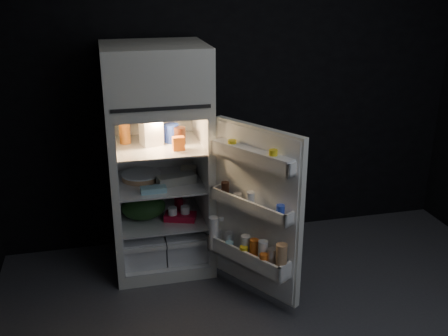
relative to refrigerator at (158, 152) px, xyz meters
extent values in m
cube|color=black|center=(0.70, 0.38, 0.39)|extent=(4.00, 0.00, 2.70)
cube|color=white|center=(0.00, -0.02, -0.91)|extent=(0.76, 0.70, 0.10)
cube|color=white|center=(-0.35, -0.02, -0.26)|extent=(0.05, 0.70, 1.20)
cube|color=white|center=(0.36, -0.02, -0.26)|extent=(0.05, 0.70, 1.20)
cube|color=white|center=(0.00, 0.30, -0.26)|extent=(0.66, 0.05, 1.20)
cube|color=white|center=(0.00, -0.02, 0.37)|extent=(0.76, 0.70, 0.06)
cube|color=white|center=(0.00, -0.02, 0.61)|extent=(0.76, 0.70, 0.42)
cube|color=black|center=(0.00, -0.38, 0.43)|extent=(0.68, 0.01, 0.02)
cube|color=white|center=(-0.33, -0.05, -0.26)|extent=(0.01, 0.65, 1.20)
cube|color=white|center=(0.33, -0.05, -0.26)|extent=(0.01, 0.65, 1.20)
cube|color=white|center=(0.00, -0.05, 0.34)|extent=(0.66, 0.65, 0.01)
cube|color=white|center=(0.00, -0.05, -0.85)|extent=(0.66, 0.65, 0.01)
cube|color=white|center=(0.00, -0.05, 0.06)|extent=(0.65, 0.63, 0.01)
cube|color=white|center=(0.00, -0.05, -0.24)|extent=(0.65, 0.63, 0.01)
cube|color=white|center=(0.00, -0.05, -0.54)|extent=(0.65, 0.63, 0.01)
cube|color=white|center=(-0.16, -0.03, -0.74)|extent=(0.32, 0.59, 0.22)
cube|color=white|center=(0.17, -0.03, -0.74)|extent=(0.32, 0.59, 0.22)
cube|color=white|center=(-0.16, -0.35, -0.65)|extent=(0.32, 0.02, 0.03)
cube|color=white|center=(0.17, -0.35, -0.65)|extent=(0.32, 0.02, 0.03)
cube|color=#FFE5B2|center=(0.00, -0.10, 0.32)|extent=(0.14, 0.14, 0.02)
cube|color=white|center=(0.60, -0.68, -0.26)|extent=(0.45, 0.67, 1.22)
cube|color=white|center=(0.58, -0.69, -0.26)|extent=(0.39, 0.61, 1.18)
cube|color=white|center=(0.54, -0.72, 0.11)|extent=(0.44, 0.62, 0.02)
cube|color=white|center=(0.51, -0.73, 0.15)|extent=(0.38, 0.59, 0.10)
cube|color=white|center=(0.72, -1.00, 0.15)|extent=(0.09, 0.06, 0.10)
cube|color=white|center=(0.37, -0.44, 0.15)|extent=(0.09, 0.06, 0.10)
cube|color=white|center=(0.54, -0.72, -0.22)|extent=(0.45, 0.63, 0.02)
cube|color=white|center=(0.51, -0.74, -0.19)|extent=(0.38, 0.59, 0.09)
cube|color=white|center=(0.72, -1.00, -0.19)|extent=(0.10, 0.07, 0.09)
cube|color=white|center=(0.36, -0.44, -0.19)|extent=(0.10, 0.07, 0.09)
cube|color=white|center=(0.52, -0.73, -0.63)|extent=(0.48, 0.65, 0.02)
cube|color=white|center=(0.47, -0.76, -0.57)|extent=(0.38, 0.59, 0.13)
cube|color=white|center=(0.70, -1.01, -0.57)|extent=(0.13, 0.09, 0.13)
cube|color=white|center=(0.35, -0.45, -0.57)|extent=(0.13, 0.09, 0.13)
cube|color=white|center=(0.54, -0.72, 0.21)|extent=(0.43, 0.61, 0.02)
cylinder|color=yellow|center=(0.64, -0.87, 0.19)|extent=(0.08, 0.08, 0.13)
cylinder|color=#87C0D1|center=(0.57, -0.75, 0.17)|extent=(0.08, 0.08, 0.09)
cylinder|color=yellow|center=(0.45, -0.56, 0.18)|extent=(0.08, 0.08, 0.11)
cylinder|color=#223DB8|center=(0.68, -0.94, -0.16)|extent=(0.08, 0.08, 0.10)
cylinder|color=silver|center=(0.54, -0.72, -0.15)|extent=(0.08, 0.08, 0.12)
cylinder|color=silver|center=(0.48, -0.62, -0.17)|extent=(0.08, 0.08, 0.07)
cylinder|color=black|center=(0.41, -0.52, -0.15)|extent=(0.08, 0.08, 0.12)
cylinder|color=tan|center=(0.68, -0.98, -0.49)|extent=(0.10, 0.10, 0.24)
cylinder|color=silver|center=(0.64, -0.92, -0.53)|extent=(0.08, 0.08, 0.18)
cylinder|color=white|center=(0.60, -0.85, -0.51)|extent=(0.09, 0.09, 0.21)
cylinder|color=orange|center=(0.56, -0.78, -0.52)|extent=(0.09, 0.09, 0.19)
cylinder|color=silver|center=(0.51, -0.71, -0.52)|extent=(0.09, 0.09, 0.19)
cylinder|color=silver|center=(0.43, -0.58, -0.54)|extent=(0.09, 0.09, 0.16)
cylinder|color=orange|center=(0.59, -0.90, -0.54)|extent=(0.08, 0.08, 0.14)
cylinder|color=yellow|center=(0.49, -0.75, -0.55)|extent=(0.08, 0.08, 0.13)
cylinder|color=#87C0D1|center=(0.41, -0.63, -0.56)|extent=(0.08, 0.08, 0.11)
cylinder|color=white|center=(0.33, -0.50, -0.49)|extent=(0.10, 0.10, 0.25)
cylinder|color=white|center=(0.38, -0.51, -0.37)|extent=(0.05, 0.05, 0.02)
cube|color=white|center=(-0.05, -0.02, 0.19)|extent=(0.18, 0.18, 0.24)
cylinder|color=#223DB8|center=(0.11, 0.01, 0.14)|extent=(0.12, 0.12, 0.14)
cylinder|color=black|center=(0.17, -0.05, 0.14)|extent=(0.09, 0.09, 0.13)
cylinder|color=orange|center=(-0.24, 0.06, 0.18)|extent=(0.11, 0.11, 0.22)
cube|color=orange|center=(0.13, -0.20, 0.12)|extent=(0.09, 0.07, 0.10)
cube|color=gray|center=(0.12, -0.12, -0.19)|extent=(0.31, 0.17, 0.07)
cylinder|color=tan|center=(-0.14, 0.04, -0.21)|extent=(0.39, 0.39, 0.04)
cube|color=#87C0D1|center=(-0.07, -0.24, -0.21)|extent=(0.19, 0.10, 0.04)
cube|color=beige|center=(0.25, 0.09, -0.20)|extent=(0.15, 0.13, 0.05)
ellipsoid|color=#193815|center=(-0.14, -0.04, -0.43)|extent=(0.38, 0.33, 0.20)
cube|color=#AD0E28|center=(0.14, -0.14, -0.50)|extent=(0.27, 0.20, 0.05)
cylinder|color=#AD0E28|center=(0.16, 0.07, -0.48)|extent=(0.09, 0.09, 0.09)
cylinder|color=silver|center=(0.22, 0.07, -0.48)|extent=(0.08, 0.08, 0.09)
camera|label=1|loc=(-0.39, -3.85, 1.30)|focal=42.00mm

